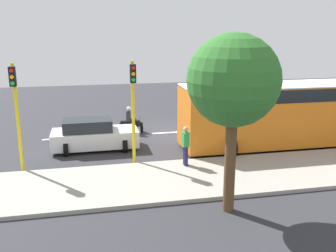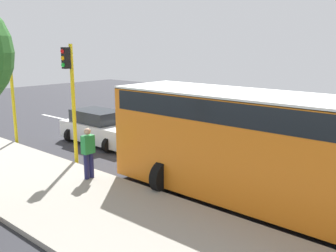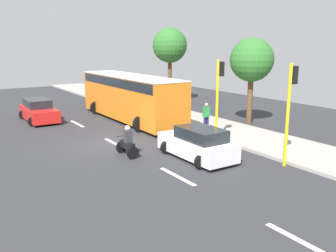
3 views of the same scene
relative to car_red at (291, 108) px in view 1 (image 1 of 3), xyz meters
name	(u,v)px [view 1 (image 1 of 3)]	position (x,y,z in m)	size (l,w,h in m)	color
ground_plane	(173,133)	(1.90, -8.39, -0.76)	(40.00, 60.00, 0.10)	#2D2D33
sidewalk	(212,176)	(8.90, -8.39, -0.64)	(4.00, 60.00, 0.15)	#9E998E
lane_stripe_north	(65,138)	(1.90, -14.39, -0.71)	(0.20, 2.40, 0.01)	white
lane_stripe_mid	(173,132)	(1.90, -8.39, -0.71)	(0.20, 2.40, 0.01)	white
lane_stripe_south	(270,127)	(1.90, -2.39, -0.71)	(0.20, 2.40, 0.01)	white
car_red	(291,108)	(0.00, 0.00, 0.00)	(2.19, 4.30, 1.52)	red
car_white	(93,135)	(4.07, -12.90, 0.00)	(2.18, 4.15, 1.52)	white
city_bus	(291,110)	(5.52, -3.23, 1.13)	(3.20, 11.00, 3.16)	orange
motorcycle	(130,122)	(1.46, -10.79, -0.07)	(0.60, 1.30, 1.53)	black
pedestrian_by_tree	(186,145)	(7.61, -9.16, 0.35)	(0.40, 0.24, 1.69)	#1E1E4C
traffic_light_corner	(16,103)	(6.74, -15.87, 2.22)	(0.49, 0.24, 4.50)	yellow
traffic_light_midblock	(133,99)	(6.74, -11.22, 2.22)	(0.49, 0.24, 4.50)	yellow
street_tree_north	(233,82)	(11.63, -8.76, 3.53)	(2.86, 2.86, 5.72)	brown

